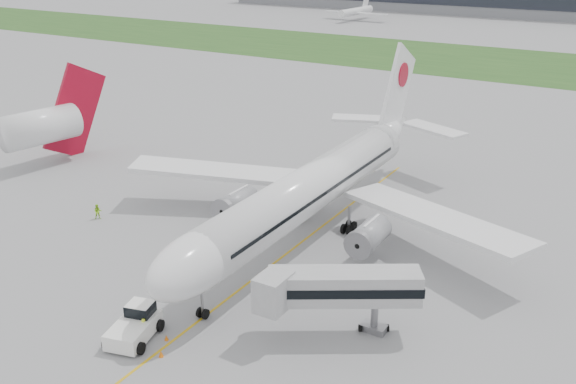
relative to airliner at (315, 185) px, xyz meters
The scene contains 13 objects.
ground 7.47m from the airliner, 90.00° to the right, with size 600.00×600.00×0.00m, color gray.
apron_markings 11.38m from the airliner, 90.00° to the right, with size 70.00×70.00×0.04m, color gold, non-canonical shape.
grass_strip 115.27m from the airliner, 90.00° to the left, with size 600.00×50.00×0.02m, color #224C1C.
control_tower 244.38m from the airliner, 111.62° to the left, with size 12.00×12.00×56.00m, color slate, non-canonical shape.
airliner is the anchor object (origin of this frame).
pushback_tug 25.43m from the airliner, 96.78° to the right, with size 4.37×5.53×2.55m.
jet_bridge 19.71m from the airliner, 56.70° to the right, with size 11.95×9.54×6.01m.
safety_cone_left 24.62m from the airliner, 91.19° to the right, with size 0.35×0.35×0.48m, color orange.
safety_cone_right 26.48m from the airliner, 88.65° to the right, with size 0.40×0.40×0.55m, color orange.
ground_crew_near 25.19m from the airliner, 95.19° to the right, with size 0.66×0.43×1.82m, color #E8FF2A.
ground_crew_far 25.59m from the airliner, 157.61° to the right, with size 0.89×0.69×1.82m, color #96DB24.
neighbor_aircraft 44.03m from the airliner, behind, with size 6.78×17.88×14.43m.
distant_aircraft_left 195.41m from the airliner, 113.93° to the left, with size 26.24×23.15×10.03m, color white, non-canonical shape.
Camera 1 is at (30.48, -51.71, 30.43)m, focal length 40.00 mm.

